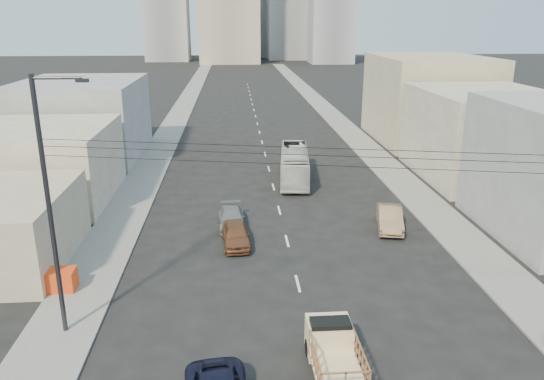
{
  "coord_description": "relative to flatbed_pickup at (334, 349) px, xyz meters",
  "views": [
    {
      "loc": [
        -3.39,
        -18.4,
        14.05
      ],
      "look_at": [
        -0.98,
        14.29,
        3.5
      ],
      "focal_mm": 35.0,
      "sensor_mm": 36.0,
      "label": 1
    }
  ],
  "objects": [
    {
      "name": "streetlamp_left",
      "position": [
        -11.92,
        3.85,
        5.34
      ],
      "size": [
        2.36,
        0.25,
        12.0
      ],
      "color": "#2D2D33",
      "rests_on": "ground"
    },
    {
      "name": "lane_dashes",
      "position": [
        -0.52,
        52.85,
        -1.09
      ],
      "size": [
        0.15,
        104.0,
        0.01
      ],
      "color": "silver",
      "rests_on": "ground"
    },
    {
      "name": "midrise_ne",
      "position": [
        17.48,
        184.85,
        18.91
      ],
      "size": [
        16.0,
        16.0,
        40.0
      ],
      "primitive_type": "cube",
      "color": "gray",
      "rests_on": "ground"
    },
    {
      "name": "midrise_nw",
      "position": [
        -26.52,
        179.85,
        15.91
      ],
      "size": [
        15.0,
        15.0,
        34.0
      ],
      "primitive_type": "cube",
      "color": "gray",
      "rests_on": "ground"
    },
    {
      "name": "sidewalk_left",
      "position": [
        -12.27,
        69.85,
        -1.03
      ],
      "size": [
        3.5,
        180.0,
        0.12
      ],
      "primitive_type": "cube",
      "color": "slate",
      "rests_on": "ground"
    },
    {
      "name": "bldg_left_mid",
      "position": [
        -19.52,
        23.85,
        1.91
      ],
      "size": [
        11.0,
        12.0,
        6.0
      ],
      "primitive_type": "cube",
      "color": "#A69A86",
      "rests_on": "ground"
    },
    {
      "name": "ground",
      "position": [
        -0.52,
        -0.15,
        -1.09
      ],
      "size": [
        420.0,
        420.0,
        0.0
      ],
      "primitive_type": "plane",
      "color": "black",
      "rests_on": "ground"
    },
    {
      "name": "sedan_brown",
      "position": [
        -3.92,
        13.45,
        -0.38
      ],
      "size": [
        1.98,
        4.31,
        1.43
      ],
      "primitive_type": "imported",
      "rotation": [
        0.0,
        0.0,
        0.07
      ],
      "color": "brown",
      "rests_on": "ground"
    },
    {
      "name": "sedan_tan",
      "position": [
        6.9,
        15.55,
        -0.33
      ],
      "size": [
        2.55,
        4.9,
        1.54
      ],
      "primitive_type": "imported",
      "rotation": [
        0.0,
        0.0,
        -0.21
      ],
      "color": "#917154",
      "rests_on": "ground"
    },
    {
      "name": "city_bus",
      "position": [
        1.59,
        28.08,
        0.36
      ],
      "size": [
        3.49,
        10.6,
        2.9
      ],
      "primitive_type": "imported",
      "rotation": [
        0.0,
        0.0,
        -0.1
      ],
      "color": "silver",
      "rests_on": "ground"
    },
    {
      "name": "overhead_wires",
      "position": [
        -0.52,
        1.35,
        7.87
      ],
      "size": [
        23.01,
        5.02,
        0.72
      ],
      "color": "black",
      "rests_on": "ground"
    },
    {
      "name": "sidewalk_right",
      "position": [
        11.23,
        69.85,
        -1.03
      ],
      "size": [
        3.5,
        180.0,
        0.12
      ],
      "primitive_type": "cube",
      "color": "slate",
      "rests_on": "ground"
    },
    {
      "name": "bldg_left_far",
      "position": [
        -20.02,
        38.85,
        2.91
      ],
      "size": [
        12.0,
        16.0,
        8.0
      ],
      "primitive_type": "cube",
      "color": "gray",
      "rests_on": "ground"
    },
    {
      "name": "bldg_right_mid",
      "position": [
        18.98,
        27.85,
        2.91
      ],
      "size": [
        11.0,
        14.0,
        8.0
      ],
      "primitive_type": "cube",
      "color": "#A69A86",
      "rests_on": "ground"
    },
    {
      "name": "flatbed_pickup",
      "position": [
        0.0,
        0.0,
        0.0
      ],
      "size": [
        1.95,
        4.41,
        1.9
      ],
      "color": "beige",
      "rests_on": "ground"
    },
    {
      "name": "bldg_right_far",
      "position": [
        19.48,
        43.85,
        3.91
      ],
      "size": [
        12.0,
        16.0,
        10.0
      ],
      "primitive_type": "cube",
      "color": "tan",
      "rests_on": "ground"
    },
    {
      "name": "sedan_grey",
      "position": [
        -4.2,
        16.77,
        -0.46
      ],
      "size": [
        1.94,
        4.45,
        1.27
      ],
      "primitive_type": "imported",
      "rotation": [
        0.0,
        0.0,
        0.04
      ],
      "color": "slate",
      "rests_on": "ground"
    },
    {
      "name": "crate_stack",
      "position": [
        -13.52,
        7.9,
        -0.4
      ],
      "size": [
        1.8,
        1.2,
        1.14
      ],
      "color": "#EB4216",
      "rests_on": "sidewalk_left"
    },
    {
      "name": "midrise_east",
      "position": [
        29.48,
        164.85,
        12.91
      ],
      "size": [
        14.0,
        14.0,
        28.0
      ],
      "primitive_type": "cube",
      "color": "gray",
      "rests_on": "ground"
    }
  ]
}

